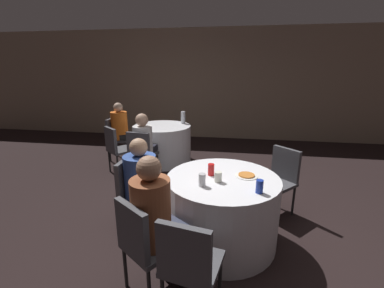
{
  "coord_description": "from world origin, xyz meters",
  "views": [
    {
      "loc": [
        0.18,
        -2.49,
        1.8
      ],
      "look_at": [
        -0.35,
        0.75,
        0.84
      ],
      "focal_mm": 24.0,
      "sensor_mm": 36.0,
      "label": 1
    }
  ],
  "objects_px": {
    "chair_far_west": "(116,135)",
    "pizza_plate_near": "(246,175)",
    "chair_near_northeast": "(280,175)",
    "soda_can_red": "(211,170)",
    "person_floral_shirt": "(159,223)",
    "person_white_shirt": "(145,146)",
    "table_far": "(163,144)",
    "chair_far_south": "(141,151)",
    "soda_can_silver": "(202,180)",
    "chair_far_southwest": "(116,146)",
    "soda_can_blue": "(260,186)",
    "chair_near_southwest": "(143,240)",
    "table_near": "(222,209)",
    "person_orange_shirt": "(123,132)",
    "person_blue_shirt": "(147,186)",
    "chair_near_south": "(188,261)",
    "bottle_far": "(183,117)",
    "chair_near_west": "(134,189)"
  },
  "relations": [
    {
      "from": "chair_far_west",
      "to": "pizza_plate_near",
      "type": "relative_size",
      "value": 3.64
    },
    {
      "from": "chair_near_northeast",
      "to": "soda_can_red",
      "type": "xyz_separation_m",
      "value": [
        -0.82,
        -0.66,
        0.29
      ]
    },
    {
      "from": "person_floral_shirt",
      "to": "person_white_shirt",
      "type": "bearing_deg",
      "value": 147.67
    },
    {
      "from": "table_far",
      "to": "chair_far_south",
      "type": "xyz_separation_m",
      "value": [
        -0.09,
        -0.97,
        0.14
      ]
    },
    {
      "from": "table_far",
      "to": "soda_can_silver",
      "type": "xyz_separation_m",
      "value": [
        1.1,
        -2.55,
        0.43
      ]
    },
    {
      "from": "chair_far_southwest",
      "to": "soda_can_blue",
      "type": "height_order",
      "value": "soda_can_blue"
    },
    {
      "from": "chair_near_southwest",
      "to": "soda_can_red",
      "type": "relative_size",
      "value": 6.97
    },
    {
      "from": "table_near",
      "to": "table_far",
      "type": "xyz_separation_m",
      "value": [
        -1.29,
        2.32,
        0.0
      ]
    },
    {
      "from": "table_near",
      "to": "soda_can_red",
      "type": "height_order",
      "value": "soda_can_red"
    },
    {
      "from": "soda_can_red",
      "to": "person_orange_shirt",
      "type": "bearing_deg",
      "value": 130.99
    },
    {
      "from": "chair_far_south",
      "to": "soda_can_blue",
      "type": "relative_size",
      "value": 6.97
    },
    {
      "from": "person_orange_shirt",
      "to": "pizza_plate_near",
      "type": "height_order",
      "value": "person_orange_shirt"
    },
    {
      "from": "table_far",
      "to": "person_blue_shirt",
      "type": "xyz_separation_m",
      "value": [
        0.46,
        -2.29,
        0.2
      ]
    },
    {
      "from": "chair_far_south",
      "to": "soda_can_red",
      "type": "height_order",
      "value": "soda_can_red"
    },
    {
      "from": "table_far",
      "to": "pizza_plate_near",
      "type": "height_order",
      "value": "pizza_plate_near"
    },
    {
      "from": "chair_near_south",
      "to": "chair_near_southwest",
      "type": "distance_m",
      "value": 0.43
    },
    {
      "from": "chair_far_southwest",
      "to": "person_white_shirt",
      "type": "bearing_deg",
      "value": 33.83
    },
    {
      "from": "soda_can_red",
      "to": "bottle_far",
      "type": "xyz_separation_m",
      "value": [
        -0.8,
        2.57,
        0.06
      ]
    },
    {
      "from": "person_orange_shirt",
      "to": "bottle_far",
      "type": "distance_m",
      "value": 1.24
    },
    {
      "from": "chair_far_south",
      "to": "soda_can_silver",
      "type": "relative_size",
      "value": 6.97
    },
    {
      "from": "pizza_plate_near",
      "to": "soda_can_silver",
      "type": "relative_size",
      "value": 1.91
    },
    {
      "from": "chair_near_west",
      "to": "soda_can_red",
      "type": "xyz_separation_m",
      "value": [
        0.86,
        0.0,
        0.29
      ]
    },
    {
      "from": "chair_near_south",
      "to": "person_orange_shirt",
      "type": "xyz_separation_m",
      "value": [
        -1.91,
        3.28,
        0.07
      ]
    },
    {
      "from": "chair_near_west",
      "to": "bottle_far",
      "type": "relative_size",
      "value": 3.52
    },
    {
      "from": "chair_near_southwest",
      "to": "person_white_shirt",
      "type": "distance_m",
      "value": 2.45
    },
    {
      "from": "chair_far_south",
      "to": "person_white_shirt",
      "type": "distance_m",
      "value": 0.17
    },
    {
      "from": "table_far",
      "to": "chair_near_southwest",
      "type": "xyz_separation_m",
      "value": [
        0.71,
        -3.12,
        0.14
      ]
    },
    {
      "from": "chair_far_south",
      "to": "soda_can_silver",
      "type": "distance_m",
      "value": 2.0
    },
    {
      "from": "person_floral_shirt",
      "to": "table_far",
      "type": "bearing_deg",
      "value": 140.87
    },
    {
      "from": "person_blue_shirt",
      "to": "bottle_far",
      "type": "bearing_deg",
      "value": -175.74
    },
    {
      "from": "table_far",
      "to": "person_blue_shirt",
      "type": "height_order",
      "value": "person_blue_shirt"
    },
    {
      "from": "chair_near_south",
      "to": "chair_near_southwest",
      "type": "bearing_deg",
      "value": 167.57
    },
    {
      "from": "table_near",
      "to": "person_floral_shirt",
      "type": "distance_m",
      "value": 0.86
    },
    {
      "from": "chair_near_south",
      "to": "soda_can_red",
      "type": "height_order",
      "value": "soda_can_red"
    },
    {
      "from": "table_far",
      "to": "soda_can_blue",
      "type": "height_order",
      "value": "soda_can_blue"
    },
    {
      "from": "person_white_shirt",
      "to": "soda_can_silver",
      "type": "xyz_separation_m",
      "value": [
        1.18,
        -1.75,
        0.24
      ]
    },
    {
      "from": "chair_near_northeast",
      "to": "person_blue_shirt",
      "type": "height_order",
      "value": "person_blue_shirt"
    },
    {
      "from": "chair_near_southwest",
      "to": "person_orange_shirt",
      "type": "xyz_separation_m",
      "value": [
        -1.52,
        3.11,
        0.07
      ]
    },
    {
      "from": "person_floral_shirt",
      "to": "chair_far_south",
      "type": "bearing_deg",
      "value": 149.6
    },
    {
      "from": "table_near",
      "to": "soda_can_red",
      "type": "xyz_separation_m",
      "value": [
        -0.13,
        0.04,
        0.43
      ]
    },
    {
      "from": "person_blue_shirt",
      "to": "soda_can_blue",
      "type": "bearing_deg",
      "value": 76.84
    },
    {
      "from": "chair_far_south",
      "to": "soda_can_red",
      "type": "bearing_deg",
      "value": -41.11
    },
    {
      "from": "chair_far_west",
      "to": "person_blue_shirt",
      "type": "bearing_deg",
      "value": 31.53
    },
    {
      "from": "table_near",
      "to": "chair_near_west",
      "type": "height_order",
      "value": "chair_near_west"
    },
    {
      "from": "chair_far_west",
      "to": "person_orange_shirt",
      "type": "distance_m",
      "value": 0.17
    },
    {
      "from": "chair_far_west",
      "to": "soda_can_blue",
      "type": "bearing_deg",
      "value": 44.41
    },
    {
      "from": "chair_near_south",
      "to": "pizza_plate_near",
      "type": "relative_size",
      "value": 3.64
    },
    {
      "from": "chair_near_south",
      "to": "chair_near_west",
      "type": "bearing_deg",
      "value": 139.39
    },
    {
      "from": "chair_near_southwest",
      "to": "bottle_far",
      "type": "bearing_deg",
      "value": 131.62
    },
    {
      "from": "chair_near_northeast",
      "to": "soda_can_blue",
      "type": "height_order",
      "value": "soda_can_blue"
    }
  ]
}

